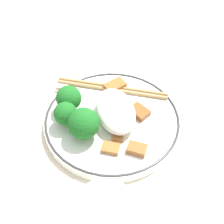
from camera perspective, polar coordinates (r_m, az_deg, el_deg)
ground_plane at (r=0.70m, az=0.00°, el=-2.07°), size 3.00×3.00×0.00m
plate at (r=0.69m, az=0.00°, el=-1.50°), size 0.25×0.25×0.02m
rice_mound at (r=0.67m, az=0.59°, el=0.03°), size 0.11×0.07×0.04m
broccoli_back_left at (r=0.68m, az=-6.61°, el=2.04°), size 0.05×0.05×0.06m
broccoli_back_center at (r=0.66m, az=-7.08°, el=-0.27°), size 0.04×0.04×0.05m
broccoli_back_right at (r=0.64m, az=-4.36°, el=-1.79°), size 0.06×0.06×0.06m
meat_near_front at (r=0.73m, az=0.47°, el=3.96°), size 0.04×0.05×0.01m
meat_near_left at (r=0.69m, az=4.12°, el=0.12°), size 0.04×0.04×0.01m
meat_near_right at (r=0.64m, az=-0.21°, el=-5.54°), size 0.03×0.04×0.01m
meat_near_back at (r=0.64m, az=3.82°, el=-5.64°), size 0.04×0.04×0.01m
meat_on_rice_edge at (r=0.66m, az=1.34°, el=-3.52°), size 0.03×0.03×0.01m
chopsticks at (r=0.73m, az=0.01°, el=3.68°), size 0.11×0.20×0.01m
drinking_glass at (r=0.54m, az=-0.96°, el=-16.11°), size 0.08×0.08×0.10m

